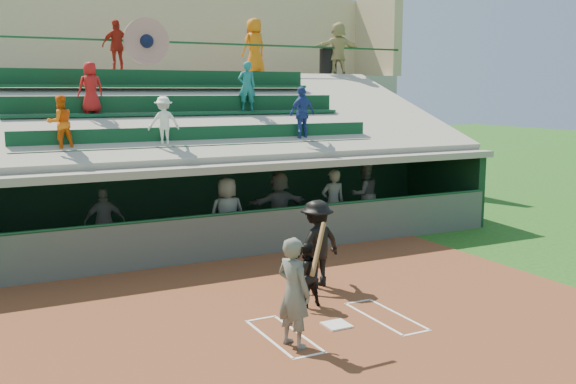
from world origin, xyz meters
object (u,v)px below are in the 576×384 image
batter_at_plate (294,292)px  catcher (305,274)px  trash_bin (328,62)px  home_plate (337,325)px

batter_at_plate → catcher: (1.07, 1.60, -0.28)m
batter_at_plate → trash_bin: trash_bin is taller
batter_at_plate → trash_bin: 15.75m
batter_at_plate → trash_bin: size_ratio=1.99×
home_plate → batter_at_plate: size_ratio=0.22×
home_plate → batter_at_plate: bearing=-157.2°
catcher → batter_at_plate: bearing=53.6°
trash_bin → catcher: bearing=-122.1°
home_plate → trash_bin: (7.05, 12.40, 5.06)m
home_plate → trash_bin: bearing=60.4°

